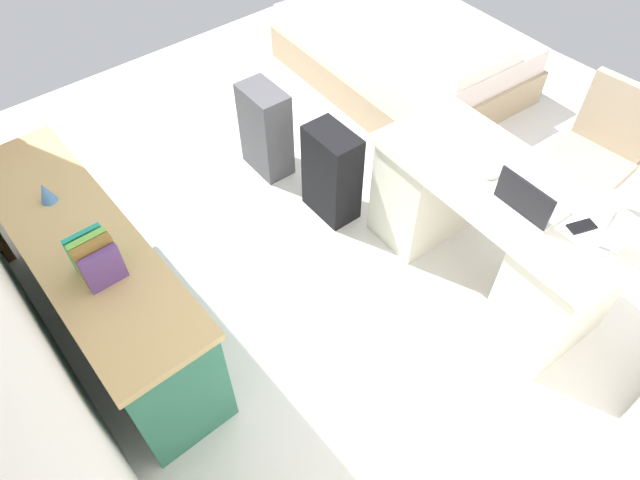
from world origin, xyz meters
TOP-DOWN VIEW (x-y plane):
  - ground_plane at (0.00, 0.00)m, footprint 5.32×5.32m
  - desk at (-0.90, -0.07)m, footprint 1.48×0.76m
  - office_chair at (-0.96, -0.95)m, footprint 0.52×0.52m
  - credenza at (0.18, 1.78)m, footprint 1.80×0.48m
  - bed at (0.89, -1.24)m, footprint 2.00×1.54m
  - suitcase_black at (0.09, 0.25)m, footprint 0.37×0.23m
  - suitcase_spare_grey at (0.72, 0.31)m, footprint 0.37×0.23m
  - laptop at (-1.08, 0.01)m, footprint 0.32×0.24m
  - computer_mouse at (-0.82, -0.05)m, footprint 0.07×0.10m
  - cell_phone_near_laptop at (-1.32, -0.10)m, footprint 0.11×0.15m
  - desk_lamp at (-1.40, -0.03)m, footprint 0.16×0.11m
  - book_row at (-0.11, 1.78)m, footprint 0.19×0.17m
  - figurine_small at (0.48, 1.78)m, footprint 0.08×0.08m

SIDE VIEW (x-z plane):
  - ground_plane at x=0.00m, z-range 0.00..0.00m
  - bed at x=0.89m, z-range -0.05..0.53m
  - suitcase_black at x=0.09m, z-range 0.00..0.64m
  - suitcase_spare_grey at x=0.72m, z-range 0.00..0.65m
  - credenza at x=0.18m, z-range 0.00..0.76m
  - desk at x=-0.90m, z-range 0.02..0.77m
  - office_chair at x=-0.96m, z-range -0.05..0.89m
  - cell_phone_near_laptop at x=-1.32m, z-range 0.76..0.77m
  - computer_mouse at x=-0.82m, z-range 0.76..0.79m
  - laptop at x=-1.08m, z-range 0.70..0.91m
  - figurine_small at x=0.48m, z-range 0.76..0.87m
  - book_row at x=-0.11m, z-range 0.75..0.99m
  - desk_lamp at x=-1.40m, z-range 0.84..1.19m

